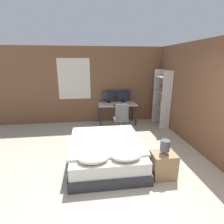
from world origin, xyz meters
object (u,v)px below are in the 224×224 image
at_px(monitor_right, 123,96).
at_px(keyboard, 118,105).
at_px(nightstand, 163,165).
at_px(office_chair, 121,121).
at_px(monitor_left, 109,96).
at_px(bed, 106,152).
at_px(desk, 117,106).
at_px(computer_mouse, 126,105).
at_px(bookshelf, 163,96).
at_px(bedside_lamp, 165,146).

distance_m(monitor_right, keyboard, 0.58).
xyz_separation_m(nightstand, monitor_right, (-0.14, 3.37, 0.73)).
bearing_deg(office_chair, monitor_left, 104.04).
bearing_deg(keyboard, bed, -106.09).
bearing_deg(desk, office_chair, -90.63).
distance_m(bed, computer_mouse, 2.48).
height_order(nightstand, bookshelf, bookshelf).
bearing_deg(desk, keyboard, -90.00).
bearing_deg(computer_mouse, monitor_left, 139.24).
bearing_deg(keyboard, office_chair, -90.88).
height_order(nightstand, keyboard, keyboard).
bearing_deg(monitor_left, monitor_right, 0.00).
xyz_separation_m(desk, computer_mouse, (0.26, -0.23, 0.11)).
xyz_separation_m(monitor_right, computer_mouse, (-0.00, -0.46, -0.22)).
bearing_deg(nightstand, bedside_lamp, -90.00).
bearing_deg(monitor_left, bed, -98.02).
relative_size(bedside_lamp, monitor_right, 0.56).
distance_m(keyboard, computer_mouse, 0.26).
distance_m(monitor_left, monitor_right, 0.54).
xyz_separation_m(nightstand, office_chair, (-0.41, 2.33, 0.12)).
bearing_deg(monitor_right, keyboard, -120.35).
relative_size(nightstand, monitor_left, 1.01).
xyz_separation_m(monitor_left, office_chair, (0.26, -1.04, -0.61)).
bearing_deg(desk, nightstand, -82.66).
bearing_deg(monitor_right, bookshelf, -26.86).
distance_m(bed, keyboard, 2.40).
bearing_deg(desk, bookshelf, -14.79).
xyz_separation_m(bed, desk, (0.65, 2.48, 0.39)).
distance_m(bed, monitor_left, 2.83).
relative_size(bed, nightstand, 3.80).
height_order(bedside_lamp, keyboard, bedside_lamp).
xyz_separation_m(bed, bookshelf, (2.16, 2.08, 0.82)).
height_order(nightstand, bedside_lamp, bedside_lamp).
bearing_deg(desk, computer_mouse, -40.81).
bearing_deg(monitor_left, bedside_lamp, -78.72).
height_order(nightstand, office_chair, office_chair).
bearing_deg(bookshelf, computer_mouse, 172.17).
height_order(monitor_left, keyboard, monitor_left).
bearing_deg(computer_mouse, office_chair, -115.17).
distance_m(bed, office_chair, 1.80).
distance_m(office_chair, bookshelf, 1.72).
bearing_deg(computer_mouse, monitor_right, 89.38).
bearing_deg(monitor_left, office_chair, -75.96).
bearing_deg(bed, office_chair, 69.05).
relative_size(computer_mouse, bookshelf, 0.04).
bearing_deg(computer_mouse, desk, 139.19).
height_order(monitor_right, office_chair, monitor_right).
relative_size(monitor_right, bookshelf, 0.26).
bearing_deg(bedside_lamp, bookshelf, 68.02).
bearing_deg(bed, bedside_lamp, -32.09).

